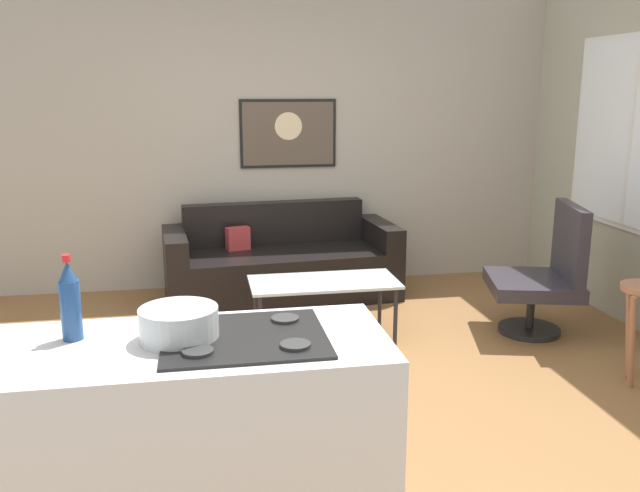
% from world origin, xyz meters
% --- Properties ---
extents(ground, '(6.40, 6.40, 0.04)m').
position_xyz_m(ground, '(0.00, 0.00, -0.02)').
color(ground, brown).
extents(back_wall, '(6.40, 0.05, 2.80)m').
position_xyz_m(back_wall, '(0.00, 2.42, 1.40)').
color(back_wall, '#A8A092').
rests_on(back_wall, ground).
extents(couch, '(2.06, 0.97, 0.80)m').
position_xyz_m(couch, '(0.02, 1.96, 0.28)').
color(couch, black).
rests_on(couch, ground).
extents(coffee_table, '(1.07, 0.51, 0.45)m').
position_xyz_m(coffee_table, '(0.21, 0.87, 0.41)').
color(coffee_table, silver).
rests_on(coffee_table, ground).
extents(armchair, '(0.77, 0.79, 0.98)m').
position_xyz_m(armchair, '(1.85, 0.71, 0.46)').
color(armchair, black).
rests_on(armchair, ground).
extents(kitchen_counter, '(1.66, 0.64, 0.93)m').
position_xyz_m(kitchen_counter, '(-0.81, -1.38, 0.46)').
color(kitchen_counter, silver).
rests_on(kitchen_counter, ground).
extents(soda_bottle_2, '(0.07, 0.07, 0.32)m').
position_xyz_m(soda_bottle_2, '(-1.13, -1.27, 1.05)').
color(soda_bottle_2, navy).
rests_on(soda_bottle_2, kitchen_counter).
extents(mixing_bowl, '(0.29, 0.29, 0.12)m').
position_xyz_m(mixing_bowl, '(-0.75, -1.35, 0.97)').
color(mixing_bowl, silver).
rests_on(mixing_bowl, kitchen_counter).
extents(wall_painting, '(0.88, 0.03, 0.61)m').
position_xyz_m(wall_painting, '(0.16, 2.38, 1.41)').
color(wall_painting, black).
extents(window, '(0.03, 1.52, 1.48)m').
position_xyz_m(window, '(2.59, 0.90, 1.47)').
color(window, silver).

